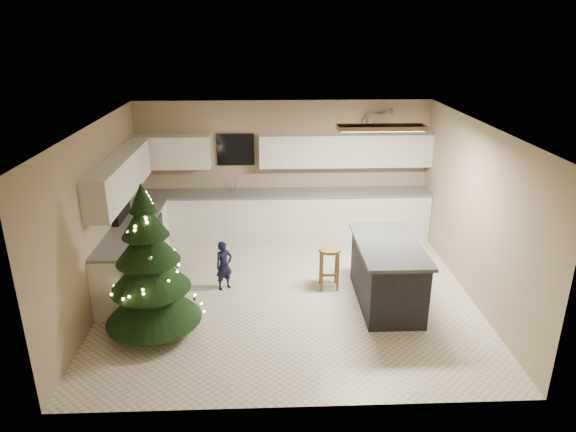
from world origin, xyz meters
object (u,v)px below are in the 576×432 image
(rocking_horse, at_px, (377,120))
(bar_stool, at_px, (329,258))
(toddler, at_px, (224,266))
(christmas_tree, at_px, (150,274))
(island, at_px, (387,273))

(rocking_horse, bearing_deg, bar_stool, 161.25)
(bar_stool, height_order, toddler, toddler)
(christmas_tree, xyz_separation_m, rocking_horse, (3.57, 3.27, 1.40))
(christmas_tree, bearing_deg, rocking_horse, 42.52)
(island, bearing_deg, rocking_horse, 83.75)
(island, bearing_deg, toddler, 167.93)
(christmas_tree, height_order, toddler, christmas_tree)
(toddler, relative_size, rocking_horse, 1.32)
(island, xyz_separation_m, toddler, (-2.43, 0.52, -0.09))
(toddler, distance_m, rocking_horse, 3.91)
(island, relative_size, christmas_tree, 0.81)
(island, distance_m, christmas_tree, 3.36)
(bar_stool, distance_m, toddler, 1.64)
(christmas_tree, xyz_separation_m, toddler, (0.85, 1.16, -0.47))
(christmas_tree, height_order, rocking_horse, rocking_horse)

